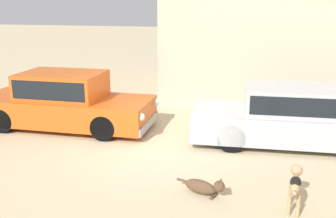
% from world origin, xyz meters
% --- Properties ---
extents(ground_plane, '(80.00, 80.00, 0.00)m').
position_xyz_m(ground_plane, '(0.00, 0.00, 0.00)').
color(ground_plane, '#CCB78E').
extents(parked_sedan_nearest, '(4.82, 1.85, 1.50)m').
position_xyz_m(parked_sedan_nearest, '(-2.50, 1.03, 0.74)').
color(parked_sedan_nearest, '#D15619').
rests_on(parked_sedan_nearest, ground_plane).
extents(parked_sedan_second, '(4.87, 1.84, 1.41)m').
position_xyz_m(parked_sedan_second, '(3.38, 0.90, 0.70)').
color(parked_sedan_second, '#B2B5BA').
rests_on(parked_sedan_second, ground_plane).
extents(stray_dog_spotted, '(0.98, 0.47, 0.37)m').
position_xyz_m(stray_dog_spotted, '(1.66, -2.11, 0.15)').
color(stray_dog_spotted, brown).
rests_on(stray_dog_spotted, ground_plane).
extents(stray_dog_tan, '(0.27, 0.98, 0.71)m').
position_xyz_m(stray_dog_tan, '(3.17, -2.34, 0.48)').
color(stray_dog_tan, tan).
rests_on(stray_dog_tan, ground_plane).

